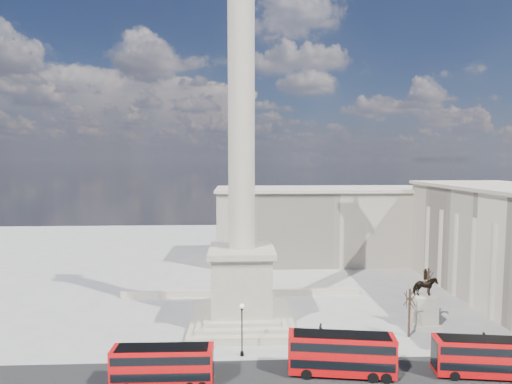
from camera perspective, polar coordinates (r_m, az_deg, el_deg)
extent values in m
plane|color=#A5A29C|center=(54.51, -1.99, -20.26)|extent=(180.00, 180.00, 0.00)
cube|color=#272727|center=(45.94, 5.04, -25.34)|extent=(120.00, 9.00, 0.01)
cube|color=#B3AB95|center=(58.89, -2.03, -17.77)|extent=(14.00, 14.00, 1.00)
cube|color=#B3AB95|center=(58.61, -2.03, -17.09)|extent=(12.00, 12.00, 0.50)
cube|color=#B3AB95|center=(58.43, -2.03, -16.64)|extent=(10.00, 10.00, 0.50)
cube|color=#B3AB95|center=(57.03, -2.04, -12.65)|extent=(8.00, 8.00, 8.00)
cube|color=#B3AB95|center=(55.88, -2.06, -8.34)|extent=(9.00, 9.00, 0.80)
cylinder|color=#BBB19B|center=(54.67, -2.11, 9.73)|extent=(3.60, 3.60, 34.00)
cube|color=#BEB59E|center=(69.17, -2.09, -14.26)|extent=(40.00, 0.60, 1.10)
cube|color=beige|center=(92.94, 10.27, -4.70)|extent=(50.00, 16.00, 16.00)
cube|color=#BEB59E|center=(91.97, 10.35, 0.41)|extent=(51.00, 17.00, 0.60)
cube|color=red|center=(44.97, -13.18, -22.96)|extent=(10.22, 2.41, 3.76)
cube|color=black|center=(45.28, -13.17, -23.71)|extent=(9.81, 2.47, 0.83)
cube|color=black|center=(44.52, -13.21, -21.82)|extent=(9.81, 2.47, 0.83)
cube|color=black|center=(44.12, -13.23, -20.76)|extent=(9.20, 2.17, 0.06)
cylinder|color=black|center=(46.49, -17.61, -24.44)|extent=(1.04, 2.45, 1.02)
cylinder|color=black|center=(45.35, -9.23, -25.07)|extent=(1.04, 2.45, 1.02)
cylinder|color=black|center=(45.23, -7.53, -25.14)|extent=(1.04, 2.45, 1.02)
cube|color=red|center=(46.61, 12.06, -21.61)|extent=(11.40, 4.03, 4.11)
cube|color=black|center=(46.94, 12.05, -22.42)|extent=(10.96, 4.03, 0.91)
cube|color=black|center=(46.14, 12.09, -20.40)|extent=(10.96, 4.03, 0.91)
cube|color=black|center=(45.73, 12.11, -19.27)|extent=(10.26, 3.63, 0.06)
cylinder|color=black|center=(47.19, 7.17, -23.72)|extent=(1.47, 2.78, 1.12)
cylinder|color=black|center=(47.89, 16.07, -23.42)|extent=(1.47, 2.78, 1.12)
cylinder|color=black|center=(48.14, 17.78, -23.30)|extent=(1.47, 2.78, 1.12)
cube|color=red|center=(51.52, 29.86, -19.72)|extent=(10.49, 3.66, 3.78)
cube|color=black|center=(51.80, 29.83, -20.40)|extent=(10.09, 3.67, 0.84)
cube|color=black|center=(51.13, 29.91, -18.69)|extent=(10.09, 3.67, 0.84)
cube|color=black|center=(50.78, 29.95, -17.74)|extent=(9.44, 3.30, 0.06)
cylinder|color=black|center=(51.00, 26.05, -21.94)|extent=(1.34, 2.57, 1.03)
cylinder|color=black|center=(53.42, 32.78, -20.95)|extent=(1.34, 2.57, 1.03)
cylinder|color=black|center=(50.47, -2.01, -22.10)|extent=(0.42, 0.42, 0.48)
cylinder|color=black|center=(49.34, -2.02, -19.36)|extent=(0.15, 0.15, 5.76)
cylinder|color=black|center=(48.28, -2.03, -16.34)|extent=(0.29, 0.29, 0.29)
sphere|color=silver|center=(48.16, -2.03, -15.97)|extent=(0.54, 0.54, 0.54)
cube|color=#BEB59E|center=(62.51, 22.84, -17.03)|extent=(3.88, 2.91, 0.49)
cube|color=#BEB59E|center=(61.85, 22.89, -15.40)|extent=(3.10, 2.13, 4.27)
imported|color=black|center=(60.78, 23.00, -12.34)|extent=(3.12, 1.46, 2.62)
cylinder|color=black|center=(60.34, 23.05, -10.88)|extent=(0.49, 0.49, 1.16)
sphere|color=black|center=(60.15, 23.07, -10.19)|extent=(0.35, 0.35, 0.35)
cylinder|color=#332319|center=(57.41, 21.06, -15.82)|extent=(0.29, 0.29, 6.35)
cylinder|color=#332319|center=(67.99, 23.35, -12.60)|extent=(0.28, 0.28, 6.47)
imported|color=#242A24|center=(53.26, 11.32, -20.03)|extent=(0.69, 0.60, 1.59)
imported|color=#242A24|center=(59.60, 29.70, -17.75)|extent=(0.90, 0.74, 1.69)
imported|color=#242A24|center=(55.64, 9.23, -18.82)|extent=(0.61, 1.07, 1.71)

